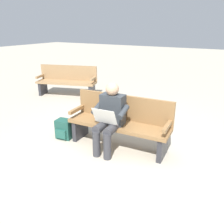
# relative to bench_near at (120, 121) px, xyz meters

# --- Properties ---
(ground_plane) EXTENTS (40.00, 40.00, 0.00)m
(ground_plane) POSITION_rel_bench_near_xyz_m (-0.00, 0.07, -0.46)
(ground_plane) COLOR #B7AD99
(bench_near) EXTENTS (1.83, 0.59, 0.90)m
(bench_near) POSITION_rel_bench_near_xyz_m (0.00, 0.00, 0.00)
(bench_near) COLOR olive
(bench_near) RESTS_ON ground
(person_seated) EXTENTS (0.59, 0.59, 1.18)m
(person_seated) POSITION_rel_bench_near_xyz_m (0.07, 0.24, 0.17)
(person_seated) COLOR #33383D
(person_seated) RESTS_ON ground
(backpack) EXTENTS (0.33, 0.29, 0.37)m
(backpack) POSITION_rel_bench_near_xyz_m (1.05, 0.29, -0.28)
(backpack) COLOR #1E4C42
(backpack) RESTS_ON ground
(bench_far) EXTENTS (1.86, 1.01, 0.90)m
(bench_far) POSITION_rel_bench_near_xyz_m (2.90, -2.00, 0.00)
(bench_far) COLOR #9E7A51
(bench_far) RESTS_ON ground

